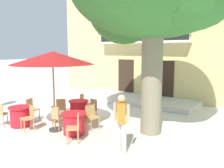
{
  "coord_description": "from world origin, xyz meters",
  "views": [
    {
      "loc": [
        7.68,
        -7.67,
        2.9
      ],
      "look_at": [
        1.22,
        1.32,
        1.3
      ],
      "focal_mm": 37.92,
      "sensor_mm": 36.0,
      "label": 1
    }
  ],
  "objects_px": {
    "cafe_chair_near_tree_0": "(58,116)",
    "cafe_chair_front_2": "(29,116)",
    "cafe_chair_middle_1": "(84,102)",
    "cafe_umbrella": "(53,58)",
    "cafe_chair_front_0": "(32,108)",
    "cafe_chair_front_1": "(0,113)",
    "cafe_chair_middle_2": "(61,107)",
    "cafe_chair_near_tree_2": "(92,115)",
    "cafe_chair_near_tree_1": "(75,126)",
    "cafe_table_middle": "(79,109)",
    "cafe_table_near_tree": "(74,123)",
    "cafe_table_front": "(20,116)",
    "cafe_chair_middle_0": "(92,109)",
    "pedestrian_near_entrance": "(121,120)"
  },
  "relations": [
    {
      "from": "cafe_chair_middle_2",
      "to": "cafe_chair_near_tree_2",
      "type": "bearing_deg",
      "value": -5.37
    },
    {
      "from": "cafe_chair_front_0",
      "to": "cafe_chair_middle_2",
      "type": "bearing_deg",
      "value": 39.74
    },
    {
      "from": "cafe_chair_front_0",
      "to": "pedestrian_near_entrance",
      "type": "height_order",
      "value": "pedestrian_near_entrance"
    },
    {
      "from": "cafe_table_near_tree",
      "to": "cafe_chair_near_tree_2",
      "type": "relative_size",
      "value": 0.95
    },
    {
      "from": "cafe_table_near_tree",
      "to": "cafe_chair_near_tree_0",
      "type": "bearing_deg",
      "value": -174.47
    },
    {
      "from": "cafe_chair_middle_1",
      "to": "cafe_umbrella",
      "type": "height_order",
      "value": "cafe_umbrella"
    },
    {
      "from": "cafe_chair_near_tree_1",
      "to": "cafe_umbrella",
      "type": "distance_m",
      "value": 2.51
    },
    {
      "from": "cafe_chair_front_0",
      "to": "cafe_chair_front_1",
      "type": "bearing_deg",
      "value": -103.73
    },
    {
      "from": "cafe_table_middle",
      "to": "cafe_chair_middle_0",
      "type": "distance_m",
      "value": 0.77
    },
    {
      "from": "cafe_chair_near_tree_2",
      "to": "cafe_chair_middle_0",
      "type": "bearing_deg",
      "value": 130.13
    },
    {
      "from": "cafe_chair_middle_1",
      "to": "cafe_table_middle",
      "type": "bearing_deg",
      "value": -64.81
    },
    {
      "from": "cafe_chair_middle_0",
      "to": "cafe_chair_front_2",
      "type": "height_order",
      "value": "same"
    },
    {
      "from": "cafe_chair_middle_0",
      "to": "cafe_chair_front_1",
      "type": "relative_size",
      "value": 1.0
    },
    {
      "from": "cafe_chair_near_tree_1",
      "to": "cafe_chair_near_tree_2",
      "type": "xyz_separation_m",
      "value": [
        -0.38,
        1.25,
        0.0
      ]
    },
    {
      "from": "cafe_chair_near_tree_1",
      "to": "cafe_chair_middle_2",
      "type": "xyz_separation_m",
      "value": [
        -2.2,
        1.42,
        0.0
      ]
    },
    {
      "from": "cafe_chair_near_tree_2",
      "to": "cafe_chair_front_0",
      "type": "relative_size",
      "value": 1.0
    },
    {
      "from": "cafe_chair_middle_2",
      "to": "cafe_umbrella",
      "type": "bearing_deg",
      "value": -51.43
    },
    {
      "from": "cafe_chair_near_tree_2",
      "to": "cafe_chair_front_0",
      "type": "distance_m",
      "value": 2.81
    },
    {
      "from": "cafe_chair_near_tree_1",
      "to": "cafe_chair_middle_0",
      "type": "xyz_separation_m",
      "value": [
        -1.04,
        2.03,
        0.0
      ]
    },
    {
      "from": "cafe_table_near_tree",
      "to": "pedestrian_near_entrance",
      "type": "height_order",
      "value": "pedestrian_near_entrance"
    },
    {
      "from": "cafe_chair_near_tree_0",
      "to": "cafe_chair_front_2",
      "type": "xyz_separation_m",
      "value": [
        -0.8,
        -0.61,
        0.0
      ]
    },
    {
      "from": "cafe_chair_near_tree_0",
      "to": "cafe_chair_front_0",
      "type": "distance_m",
      "value": 1.83
    },
    {
      "from": "cafe_chair_front_0",
      "to": "cafe_chair_near_tree_0",
      "type": "bearing_deg",
      "value": -6.65
    },
    {
      "from": "cafe_table_near_tree",
      "to": "cafe_chair_front_2",
      "type": "xyz_separation_m",
      "value": [
        -1.56,
        -0.68,
        0.14
      ]
    },
    {
      "from": "cafe_chair_near_tree_0",
      "to": "pedestrian_near_entrance",
      "type": "distance_m",
      "value": 2.94
    },
    {
      "from": "cafe_chair_middle_2",
      "to": "cafe_table_front",
      "type": "bearing_deg",
      "value": -113.86
    },
    {
      "from": "cafe_chair_middle_1",
      "to": "cafe_chair_middle_2",
      "type": "height_order",
      "value": "same"
    },
    {
      "from": "cafe_table_near_tree",
      "to": "cafe_chair_near_tree_2",
      "type": "distance_m",
      "value": 0.77
    },
    {
      "from": "cafe_chair_near_tree_0",
      "to": "cafe_chair_middle_0",
      "type": "bearing_deg",
      "value": 80.56
    },
    {
      "from": "cafe_chair_middle_0",
      "to": "cafe_chair_middle_2",
      "type": "relative_size",
      "value": 1.0
    },
    {
      "from": "cafe_chair_near_tree_2",
      "to": "cafe_chair_front_2",
      "type": "relative_size",
      "value": 1.0
    },
    {
      "from": "cafe_chair_near_tree_0",
      "to": "cafe_chair_near_tree_2",
      "type": "height_order",
      "value": "same"
    },
    {
      "from": "cafe_chair_near_tree_0",
      "to": "cafe_chair_front_0",
      "type": "bearing_deg",
      "value": 173.35
    },
    {
      "from": "cafe_chair_front_1",
      "to": "cafe_chair_front_2",
      "type": "height_order",
      "value": "same"
    },
    {
      "from": "cafe_chair_middle_1",
      "to": "pedestrian_near_entrance",
      "type": "distance_m",
      "value": 4.51
    },
    {
      "from": "cafe_chair_near_tree_2",
      "to": "cafe_chair_middle_2",
      "type": "height_order",
      "value": "same"
    },
    {
      "from": "cafe_table_near_tree",
      "to": "cafe_umbrella",
      "type": "height_order",
      "value": "cafe_umbrella"
    },
    {
      "from": "cafe_chair_middle_2",
      "to": "cafe_chair_front_0",
      "type": "bearing_deg",
      "value": -140.26
    },
    {
      "from": "cafe_chair_near_tree_1",
      "to": "cafe_table_middle",
      "type": "bearing_deg",
      "value": 131.18
    },
    {
      "from": "cafe_chair_near_tree_1",
      "to": "cafe_table_front",
      "type": "height_order",
      "value": "cafe_chair_near_tree_1"
    },
    {
      "from": "cafe_chair_front_2",
      "to": "cafe_chair_middle_1",
      "type": "bearing_deg",
      "value": 90.11
    },
    {
      "from": "cafe_chair_near_tree_1",
      "to": "cafe_chair_front_1",
      "type": "xyz_separation_m",
      "value": [
        -3.42,
        -0.55,
        0.0
      ]
    },
    {
      "from": "cafe_table_near_tree",
      "to": "cafe_umbrella",
      "type": "distance_m",
      "value": 2.37
    },
    {
      "from": "cafe_table_middle",
      "to": "cafe_chair_front_1",
      "type": "relative_size",
      "value": 0.95
    },
    {
      "from": "cafe_chair_middle_2",
      "to": "pedestrian_near_entrance",
      "type": "relative_size",
      "value": 0.54
    },
    {
      "from": "cafe_table_near_tree",
      "to": "cafe_chair_near_tree_1",
      "type": "distance_m",
      "value": 0.77
    },
    {
      "from": "cafe_chair_front_0",
      "to": "cafe_umbrella",
      "type": "xyz_separation_m",
      "value": [
        1.76,
        -0.29,
        2.08
      ]
    },
    {
      "from": "cafe_umbrella",
      "to": "cafe_chair_middle_0",
      "type": "bearing_deg",
      "value": 79.07
    },
    {
      "from": "cafe_chair_front_0",
      "to": "cafe_umbrella",
      "type": "bearing_deg",
      "value": -9.34
    },
    {
      "from": "cafe_chair_front_0",
      "to": "cafe_chair_middle_1",
      "type": "bearing_deg",
      "value": 64.11
    }
  ]
}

